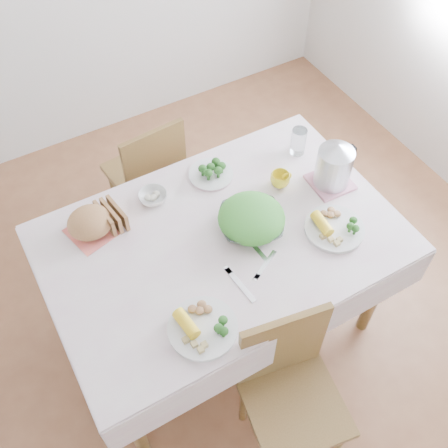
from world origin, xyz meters
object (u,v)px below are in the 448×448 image
chair_far (143,165)px  chair_near (296,402)px  salad_bowl (251,223)px  electric_kettle (334,165)px  yellow_mug (280,180)px  dinner_plate_left (203,328)px  dinner_plate_right (334,229)px  dining_table (222,285)px

chair_far → chair_near: bearing=84.2°
salad_bowl → electric_kettle: 0.46m
salad_bowl → electric_kettle: electric_kettle is taller
chair_near → yellow_mug: size_ratio=9.43×
chair_far → dinner_plate_left: 1.26m
chair_far → dinner_plate_left: bearing=72.9°
electric_kettle → dinner_plate_right: bearing=-144.6°
dinner_plate_right → yellow_mug: size_ratio=2.87×
dining_table → yellow_mug: 0.58m
dining_table → yellow_mug: bearing=19.3°
dining_table → electric_kettle: size_ratio=6.16×
salad_bowl → electric_kettle: bearing=4.9°
chair_near → electric_kettle: bearing=57.5°
chair_far → yellow_mug: bearing=114.1°
chair_far → electric_kettle: size_ratio=3.64×
salad_bowl → yellow_mug: 0.29m
chair_near → electric_kettle: size_ratio=3.75×
chair_near → dinner_plate_right: size_ratio=3.28×
chair_far → dinner_plate_left: chair_far is taller
salad_bowl → yellow_mug: bearing=30.9°
chair_far → dining_table: bearing=86.5°
chair_far → salad_bowl: bearing=95.2°
electric_kettle → yellow_mug: bearing=131.5°
salad_bowl → dinner_plate_right: size_ratio=1.04×
yellow_mug → electric_kettle: 0.25m
chair_near → yellow_mug: bearing=72.0°
chair_near → salad_bowl: (0.18, 0.66, 0.33)m
chair_far → yellow_mug: chair_far is taller
salad_bowl → electric_kettle: size_ratio=1.19×
dinner_plate_left → yellow_mug: size_ratio=2.95×
dinner_plate_left → salad_bowl: bearing=38.3°
electric_kettle → chair_far: bearing=105.2°
salad_bowl → dinner_plate_left: bearing=-141.7°
chair_near → salad_bowl: bearing=84.6°
chair_near → dinner_plate_right: chair_near is taller
dinner_plate_left → electric_kettle: bearing=22.8°
chair_near → chair_far: bearing=99.0°
dining_table → yellow_mug: (0.38, 0.13, 0.42)m
dinner_plate_left → dinner_plate_right: (0.72, 0.13, 0.00)m
salad_bowl → dining_table: bearing=173.9°
dining_table → electric_kettle: 0.78m
electric_kettle → dining_table: bearing=161.2°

